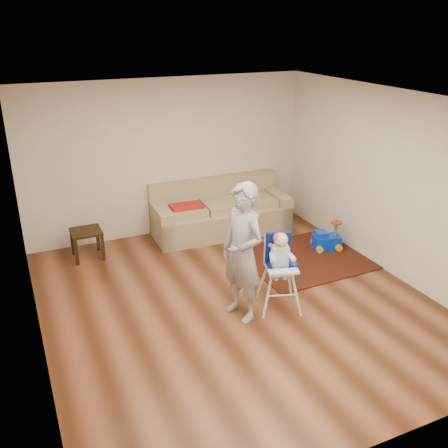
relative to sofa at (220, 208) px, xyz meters
name	(u,v)px	position (x,y,z in m)	size (l,w,h in m)	color
ground	(236,302)	(-0.78, -2.30, -0.47)	(5.50, 5.50, 0.00)	#442211
room_envelope	(220,159)	(-0.78, -1.77, 1.41)	(5.04, 5.52, 2.72)	silver
sofa	(220,208)	(0.00, 0.00, 0.00)	(2.46, 1.10, 0.93)	tan
side_table	(87,244)	(-2.36, -0.07, -0.23)	(0.47, 0.47, 0.47)	black
area_rug	(312,256)	(0.95, -1.55, -0.46)	(2.21, 1.65, 0.02)	black
ride_on_toy	(327,235)	(1.32, -1.40, -0.21)	(0.43, 0.31, 0.47)	#0938DB
toy_ball	(294,266)	(0.42, -1.85, -0.38)	(0.14, 0.14, 0.14)	#0938DB
high_chair	(279,272)	(-0.33, -2.64, 0.05)	(0.63, 0.63, 1.08)	silver
adult	(243,253)	(-0.86, -2.62, 0.43)	(0.66, 0.43, 1.80)	#969598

